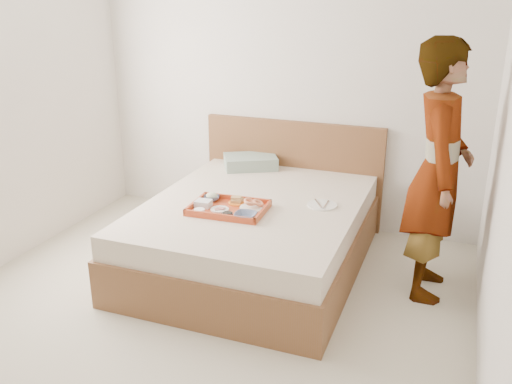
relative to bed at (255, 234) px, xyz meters
The scene contains 16 objects.
ground 1.04m from the bed, 95.70° to the right, with size 3.50×4.00×0.01m, color #BAB29E.
wall_back 1.44m from the bed, 95.70° to the left, with size 3.50×0.01×2.60m, color silver.
bed is the anchor object (origin of this frame).
headboard 0.99m from the bed, 90.00° to the left, with size 1.65×0.06×0.95m, color brown.
pillow 0.92m from the bed, 113.36° to the left, with size 0.46×0.31×0.11m, color gray.
tray 0.39m from the bed, 115.08° to the right, with size 0.54×0.40×0.05m, color #AF5226.
prawn_plate 0.34m from the bed, 74.04° to the right, with size 0.19×0.19×0.01m, color white.
navy_bowl_big 0.47m from the bed, 79.17° to the right, with size 0.15×0.15×0.04m, color #1C2C4A.
sauce_dish 0.48m from the bed, 98.99° to the right, with size 0.08×0.08×0.03m, color black.
meat_plate 0.43m from the bed, 120.32° to the right, with size 0.13×0.13×0.01m, color white.
bread_plate 0.32m from the bed, 130.70° to the right, with size 0.13×0.13×0.01m, color orange.
salad_bowl 0.44m from the bed, 157.68° to the right, with size 0.12×0.12×0.04m, color #1C2C4A.
plastic_tub 0.50m from the bed, 139.18° to the right, with size 0.11×0.09×0.05m, color silver.
cheese_round 0.55m from the bed, 126.20° to the right, with size 0.08×0.08×0.03m, color white.
dinner_plate 0.58m from the bed, 11.44° to the left, with size 0.22×0.22×0.01m, color white.
person 1.44m from the bed, ahead, with size 0.65×0.43×1.78m, color silver.
Camera 1 is at (1.50, -2.64, 2.03)m, focal length 38.62 mm.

